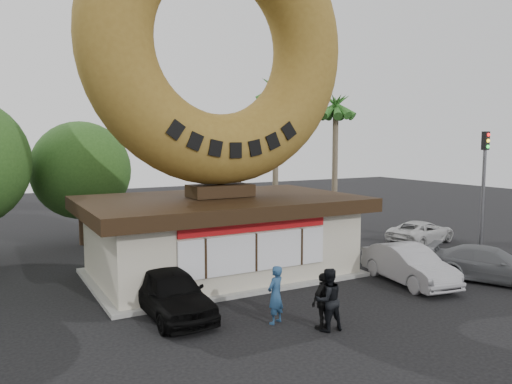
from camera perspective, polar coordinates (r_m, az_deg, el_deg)
The scene contains 15 objects.
ground at distance 16.40m, azimuth 5.08°, elevation -14.18°, with size 90.00×90.00×0.00m, color black.
donut_shop at distance 20.99m, azimuth -4.06°, elevation -4.68°, with size 11.20×7.20×3.80m.
giant_donut at distance 20.99m, azimuth -4.24°, elevation 16.45°, with size 11.33×11.33×2.89m, color olive.
tree_mid at distance 28.18m, azimuth -19.37°, elevation 2.34°, with size 5.20×5.20×6.63m.
palm_near at distance 31.36m, azimuth 2.27°, elevation 11.05°, with size 2.60×2.60×9.75m.
palm_far at distance 32.04m, azimuth 9.11°, elevation 9.20°, with size 2.60×2.60×8.75m.
street_lamp at distance 29.56m, azimuth -15.61°, elevation 3.51°, with size 2.11×0.20×8.00m.
traffic_signal at distance 28.21m, azimuth 24.61°, elevation 1.83°, with size 0.30×0.38×6.07m.
person_left at distance 15.66m, azimuth 2.24°, elevation -11.65°, with size 0.66×0.43×1.81m, color navy.
person_center at distance 15.23m, azimuth 8.22°, elevation -12.07°, with size 0.92×0.71×1.89m, color black.
person_right at distance 15.34m, azimuth 7.73°, elevation -12.25°, with size 1.01×0.42×1.72m, color black.
car_black at distance 16.58m, azimuth -9.67°, elevation -11.24°, with size 1.80×4.47×1.52m, color black.
car_silver at distance 20.77m, azimuth 17.06°, elevation -7.94°, with size 1.57×4.51×1.49m, color gray.
car_grey at distance 22.20m, azimuth 25.26°, elevation -7.52°, with size 1.91×4.70×1.36m, color slate.
car_white at distance 28.91m, azimuth 18.37°, elevation -4.35°, with size 2.02×4.39×1.22m, color silver.
Camera 1 is at (-8.63, -12.75, 5.65)m, focal length 35.00 mm.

